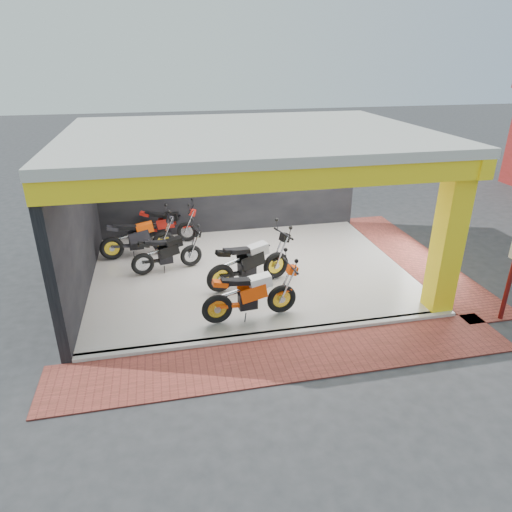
{
  "coord_description": "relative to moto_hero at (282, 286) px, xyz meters",
  "views": [
    {
      "loc": [
        -2.1,
        -8.65,
        5.31
      ],
      "look_at": [
        -0.02,
        1.08,
        0.9
      ],
      "focal_mm": 32.0,
      "sensor_mm": 36.0,
      "label": 1
    }
  ],
  "objects": [
    {
      "name": "showroom_ceiling",
      "position": [
        -0.25,
        2.3,
        2.83
      ],
      "size": [
        8.4,
        6.4,
        0.2
      ],
      "primitive_type": "cube",
      "color": "beige",
      "rests_on": "corner_column"
    },
    {
      "name": "back_wall",
      "position": [
        -0.25,
        5.4,
        0.98
      ],
      "size": [
        8.2,
        0.2,
        3.5
      ],
      "primitive_type": "cube",
      "color": "black",
      "rests_on": "ground"
    },
    {
      "name": "left_wall",
      "position": [
        -4.35,
        2.3,
        0.98
      ],
      "size": [
        0.2,
        6.2,
        3.5
      ],
      "primitive_type": "cube",
      "color": "black",
      "rests_on": "ground"
    },
    {
      "name": "moto_row_a",
      "position": [
        0.29,
        1.65,
        0.04
      ],
      "size": [
        2.49,
        1.48,
        1.43
      ],
      "primitive_type": null,
      "rotation": [
        0.0,
        0.0,
        0.28
      ],
      "color": "black",
      "rests_on": "showroom_floor"
    },
    {
      "name": "moto_row_c",
      "position": [
        -2.41,
        3.84,
        -0.01
      ],
      "size": [
        2.24,
        1.02,
        1.33
      ],
      "primitive_type": null,
      "rotation": [
        0.0,
        0.0,
        0.1
      ],
      "color": "black",
      "rests_on": "showroom_floor"
    },
    {
      "name": "floor_kerb",
      "position": [
        -0.25,
        -0.72,
        -0.72
      ],
      "size": [
        8.0,
        0.2,
        0.1
      ],
      "primitive_type": "cube",
      "color": "silver",
      "rests_on": "ground"
    },
    {
      "name": "moto_row_b",
      "position": [
        -1.72,
        2.84,
        -0.07
      ],
      "size": [
        2.08,
        1.14,
        1.21
      ],
      "primitive_type": null,
      "rotation": [
        0.0,
        0.0,
        0.22
      ],
      "color": "black",
      "rests_on": "showroom_floor"
    },
    {
      "name": "moto_row_d",
      "position": [
        -1.7,
        4.63,
        -0.06
      ],
      "size": [
        2.15,
        1.25,
        1.23
      ],
      "primitive_type": null,
      "rotation": [
        0.0,
        0.0,
        -0.27
      ],
      "color": "red",
      "rests_on": "showroom_floor"
    },
    {
      "name": "moto_hero",
      "position": [
        0.0,
        0.0,
        0.0
      ],
      "size": [
        2.27,
        1.02,
        1.35
      ],
      "primitive_type": null,
      "rotation": [
        0.0,
        0.0,
        0.09
      ],
      "color": "#F6480A",
      "rests_on": "showroom_floor"
    },
    {
      "name": "header_beam_right",
      "position": [
        3.75,
        2.3,
        2.53
      ],
      "size": [
        0.3,
        6.4,
        0.4
      ],
      "primitive_type": "cube",
      "color": "yellow",
      "rests_on": "corner_column"
    },
    {
      "name": "corner_column",
      "position": [
        3.5,
        -0.45,
        0.98
      ],
      "size": [
        0.5,
        0.5,
        3.5
      ],
      "primitive_type": "cube",
      "color": "yellow",
      "rests_on": "ground"
    },
    {
      "name": "header_beam_front",
      "position": [
        -0.25,
        -0.7,
        2.53
      ],
      "size": [
        8.4,
        0.3,
        0.4
      ],
      "primitive_type": "cube",
      "color": "yellow",
      "rests_on": "corner_column"
    },
    {
      "name": "paver_front",
      "position": [
        -0.25,
        -1.5,
        -0.76
      ],
      "size": [
        9.0,
        1.4,
        0.03
      ],
      "primitive_type": "cube",
      "color": "#9A3C32",
      "rests_on": "ground"
    },
    {
      "name": "showroom_floor",
      "position": [
        -0.25,
        2.3,
        -0.72
      ],
      "size": [
        8.0,
        6.0,
        0.1
      ],
      "primitive_type": "cube",
      "color": "silver",
      "rests_on": "ground"
    },
    {
      "name": "paver_right",
      "position": [
        4.55,
        2.3,
        -0.76
      ],
      "size": [
        1.4,
        7.0,
        0.03
      ],
      "primitive_type": "cube",
      "color": "#9A3C32",
      "rests_on": "ground"
    },
    {
      "name": "ground",
      "position": [
        -0.25,
        0.3,
        -0.77
      ],
      "size": [
        80.0,
        80.0,
        0.0
      ],
      "primitive_type": "plane",
      "color": "#2D2D30",
      "rests_on": "ground"
    }
  ]
}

